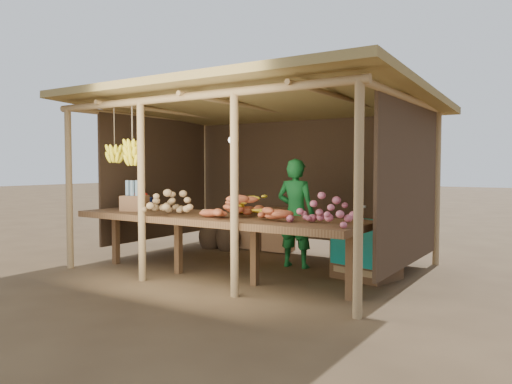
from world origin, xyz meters
The scene contains 13 objects.
ground centered at (0.00, 0.00, 0.00)m, with size 60.00×60.00×0.00m, color brown.
stall_structure centered at (-0.04, 0.13, 1.93)m, with size 4.70×3.50×2.43m.
counter centered at (0.00, -0.95, 0.74)m, with size 3.90×1.05×0.80m.
potato_heap centered at (-0.40, -1.22, 0.98)m, with size 0.91×0.55×0.36m, color #9B7A50, non-canonical shape.
sweet_potato_heap centered at (0.60, -0.96, 0.98)m, with size 1.09×0.66×0.36m, color #B1522D, non-canonical shape.
onion_heap centered at (1.59, -1.05, 0.98)m, with size 0.86×0.52×0.36m, color #C15E6F, non-canonical shape.
banana_pile centered at (0.46, -0.64, 0.97)m, with size 0.58×0.35×0.35m, color yellow, non-canonical shape.
tomato_basin centered at (-1.71, -0.59, 0.89)m, with size 0.41×0.41×0.21m.
bottle_box centered at (-1.31, -1.04, 0.96)m, with size 0.41×0.37×0.42m.
vendor centered at (0.49, 0.26, 0.76)m, with size 0.55×0.36×1.52m, color #186C2B.
tarp_crate centered at (1.57, 0.13, 0.38)m, with size 0.91×0.83×0.93m.
carton_stack centered at (-0.50, 1.20, 0.31)m, with size 0.94×0.37×0.71m.
burlap_sacks centered at (-1.31, 0.87, 0.24)m, with size 0.78×0.41×0.55m.
Camera 1 is at (3.80, -5.84, 1.42)m, focal length 35.00 mm.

